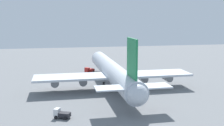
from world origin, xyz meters
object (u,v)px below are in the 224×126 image
(fuel_truck, at_px, (89,70))
(pushback_tractor, at_px, (61,114))
(cargo_airplane, at_px, (112,71))
(safety_cone_nose, at_px, (94,70))

(fuel_truck, distance_m, pushback_tractor, 58.32)
(cargo_airplane, distance_m, safety_cone_nose, 31.45)
(cargo_airplane, xyz_separation_m, fuel_truck, (28.90, 4.81, -4.68))
(cargo_airplane, bearing_deg, safety_cone_nose, 4.37)
(pushback_tractor, distance_m, safety_cone_nose, 60.87)
(safety_cone_nose, bearing_deg, cargo_airplane, -175.63)
(fuel_truck, relative_size, safety_cone_nose, 5.89)
(fuel_truck, bearing_deg, cargo_airplane, -170.55)
(cargo_airplane, distance_m, pushback_tractor, 33.71)
(cargo_airplane, height_order, pushback_tractor, cargo_airplane)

